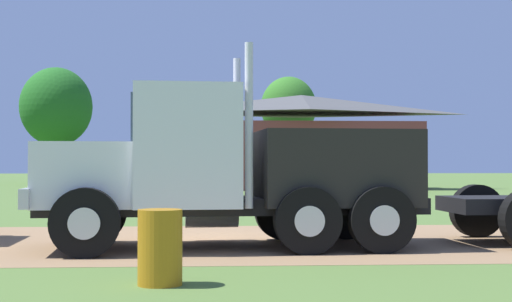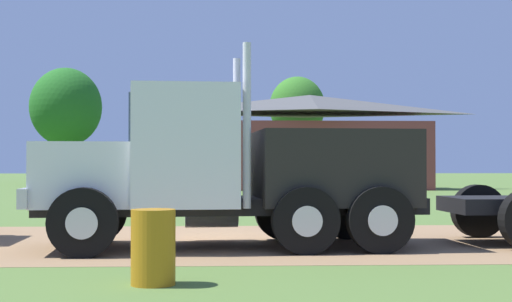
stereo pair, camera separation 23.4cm
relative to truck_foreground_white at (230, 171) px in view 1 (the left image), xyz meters
The scene contains 7 objects.
ground_plane 1.71m from the truck_foreground_white, 100.93° to the left, with size 200.00×200.00×0.00m, color #506E31.
dirt_track 1.70m from the truck_foreground_white, 100.93° to the left, with size 120.00×6.92×0.01m, color #8E6D4C.
truck_foreground_white is the anchor object (origin of this frame).
steel_barrel 4.26m from the truck_foreground_white, 103.35° to the right, with size 0.55×0.55×0.92m, color #B27214.
shed_building 30.35m from the truck_foreground_white, 80.64° to the left, with size 14.03×5.42×5.49m.
tree_mid 43.78m from the truck_foreground_white, 105.56° to the left, with size 5.24×5.24×8.54m.
tree_right 38.09m from the truck_foreground_white, 82.49° to the left, with size 3.82×3.82×7.46m.
Camera 1 is at (-0.14, -14.23, 1.48)m, focal length 52.29 mm.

